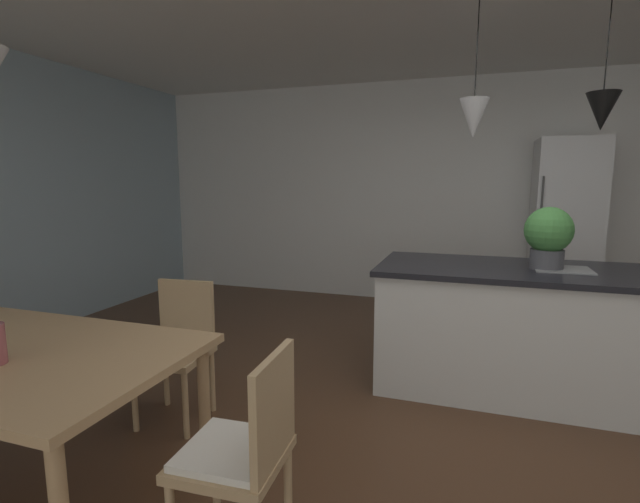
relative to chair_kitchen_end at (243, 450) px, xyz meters
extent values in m
cube|color=#4C301E|center=(0.74, 1.10, -0.49)|extent=(10.00, 8.40, 0.04)
cube|color=white|center=(0.74, 4.36, 0.88)|extent=(10.00, 0.12, 2.70)
cylinder|color=tan|center=(-0.45, 0.43, -0.12)|extent=(0.06, 0.06, 0.72)
cube|color=tan|center=(-0.05, 0.00, -0.04)|extent=(0.42, 0.42, 0.04)
cube|color=white|center=(-0.05, 0.00, -0.01)|extent=(0.38, 0.38, 0.03)
cube|color=tan|center=(0.13, 0.01, 0.19)|extent=(0.05, 0.38, 0.42)
cylinder|color=tan|center=(-0.23, 0.16, -0.27)|extent=(0.04, 0.04, 0.41)
cylinder|color=tan|center=(0.11, 0.18, -0.27)|extent=(0.04, 0.04, 0.41)
cube|color=tan|center=(-0.92, 0.83, -0.04)|extent=(0.43, 0.43, 0.04)
cube|color=white|center=(-0.92, 0.83, -0.01)|extent=(0.39, 0.39, 0.03)
cube|color=tan|center=(-0.94, 1.01, 0.19)|extent=(0.38, 0.06, 0.42)
cylinder|color=tan|center=(-0.74, 0.67, -0.27)|extent=(0.04, 0.04, 0.41)
cylinder|color=tan|center=(-1.08, 0.64, -0.27)|extent=(0.04, 0.04, 0.41)
cylinder|color=tan|center=(-0.77, 1.01, -0.27)|extent=(0.04, 0.04, 0.41)
cylinder|color=tan|center=(-1.11, 0.98, -0.27)|extent=(0.04, 0.04, 0.41)
cube|color=silver|center=(1.16, 1.99, -0.03)|extent=(1.95, 0.88, 0.88)
cube|color=black|center=(1.16, 1.99, 0.41)|extent=(2.01, 0.94, 0.04)
cube|color=gray|center=(1.40, 1.99, 0.43)|extent=(0.36, 0.30, 0.01)
cube|color=silver|center=(1.73, 3.96, 0.50)|extent=(0.64, 0.64, 1.94)
cylinder|color=#4C4C4C|center=(1.45, 3.62, 0.50)|extent=(0.02, 0.02, 1.16)
cylinder|color=black|center=(0.77, 1.99, 1.91)|extent=(0.01, 0.01, 0.63)
cone|color=#B7B7B7|center=(0.77, 1.99, 1.46)|extent=(0.20, 0.20, 0.27)
cylinder|color=black|center=(1.55, 1.99, 1.91)|extent=(0.01, 0.01, 0.64)
cone|color=black|center=(1.55, 1.99, 1.47)|extent=(0.20, 0.20, 0.24)
cylinder|color=#4C4C51|center=(1.30, 1.99, 0.49)|extent=(0.22, 0.22, 0.14)
sphere|color=#478C42|center=(1.30, 1.99, 0.70)|extent=(0.32, 0.32, 0.32)
camera|label=1|loc=(0.80, -1.46, 1.03)|focal=25.72mm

